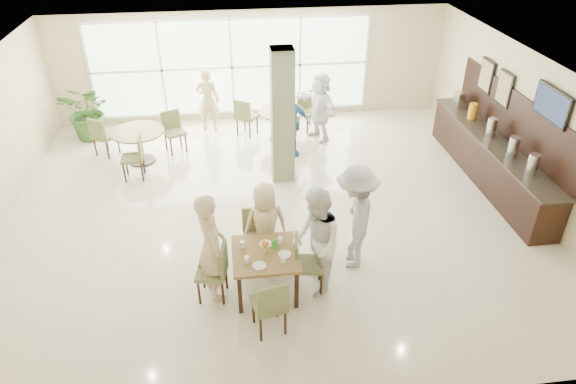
{
  "coord_description": "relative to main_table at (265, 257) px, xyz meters",
  "views": [
    {
      "loc": [
        -0.74,
        -8.35,
        5.57
      ],
      "look_at": [
        0.2,
        -1.2,
        1.1
      ],
      "focal_mm": 32.0,
      "sensor_mm": 36.0,
      "label": 1
    }
  ],
  "objects": [
    {
      "name": "ground",
      "position": [
        0.29,
        2.31,
        -0.66
      ],
      "size": [
        10.0,
        10.0,
        0.0
      ],
      "primitive_type": "plane",
      "color": "beige",
      "rests_on": "ground"
    },
    {
      "name": "room_shell",
      "position": [
        0.29,
        2.31,
        1.04
      ],
      "size": [
        10.0,
        10.0,
        10.0
      ],
      "color": "white",
      "rests_on": "ground"
    },
    {
      "name": "window_bank",
      "position": [
        -0.21,
        6.77,
        0.74
      ],
      "size": [
        7.0,
        0.04,
        7.0
      ],
      "color": "silver",
      "rests_on": "ground"
    },
    {
      "name": "column",
      "position": [
        0.69,
        3.51,
        0.74
      ],
      "size": [
        0.45,
        0.45,
        2.8
      ],
      "primitive_type": "cube",
      "color": "#62704E",
      "rests_on": "ground"
    },
    {
      "name": "main_table",
      "position": [
        0.0,
        0.0,
        0.0
      ],
      "size": [
        0.99,
        0.99,
        0.75
      ],
      "color": "brown",
      "rests_on": "ground"
    },
    {
      "name": "round_table_left",
      "position": [
        -2.41,
        4.64,
        -0.07
      ],
      "size": [
        1.18,
        1.18,
        0.75
      ],
      "color": "brown",
      "rests_on": "ground"
    },
    {
      "name": "round_table_right",
      "position": [
        0.89,
        5.37,
        -0.08
      ],
      "size": [
        1.12,
        1.12,
        0.75
      ],
      "color": "brown",
      "rests_on": "ground"
    },
    {
      "name": "chairs_main_table",
      "position": [
        -0.06,
        -0.02,
        -0.19
      ],
      "size": [
        2.0,
        2.02,
        0.95
      ],
      "color": "#5C6638",
      "rests_on": "ground"
    },
    {
      "name": "chairs_table_left",
      "position": [
        -2.44,
        4.67,
        -0.19
      ],
      "size": [
        2.18,
        1.72,
        0.95
      ],
      "color": "#5C6638",
      "rests_on": "ground"
    },
    {
      "name": "chairs_table_right",
      "position": [
        0.86,
        5.34,
        -0.19
      ],
      "size": [
        2.19,
        2.0,
        0.95
      ],
      "color": "#5C6638",
      "rests_on": "ground"
    },
    {
      "name": "tabletop_clutter",
      "position": [
        0.01,
        -0.01,
        0.15
      ],
      "size": [
        0.76,
        0.7,
        0.21
      ],
      "color": "white",
      "rests_on": "main_table"
    },
    {
      "name": "buffet_counter",
      "position": [
        4.99,
        2.82,
        -0.11
      ],
      "size": [
        0.64,
        4.7,
        1.95
      ],
      "color": "black",
      "rests_on": "ground"
    },
    {
      "name": "wall_tv",
      "position": [
        5.23,
        1.71,
        1.49
      ],
      "size": [
        0.06,
        1.0,
        0.58
      ],
      "color": "black",
      "rests_on": "ground"
    },
    {
      "name": "framed_art_a",
      "position": [
        5.24,
        3.31,
        1.19
      ],
      "size": [
        0.05,
        0.55,
        0.7
      ],
      "color": "black",
      "rests_on": "ground"
    },
    {
      "name": "framed_art_b",
      "position": [
        5.24,
        4.11,
        1.19
      ],
      "size": [
        0.05,
        0.55,
        0.7
      ],
      "color": "black",
      "rests_on": "ground"
    },
    {
      "name": "potted_plant",
      "position": [
        -3.72,
        6.04,
        0.04
      ],
      "size": [
        1.66,
        1.66,
        1.4
      ],
      "primitive_type": "imported",
      "rotation": [
        0.0,
        0.0,
        -0.41
      ],
      "color": "#315C25",
      "rests_on": "ground"
    },
    {
      "name": "teen_left",
      "position": [
        -0.79,
        0.08,
        0.23
      ],
      "size": [
        0.6,
        0.75,
        1.78
      ],
      "primitive_type": "imported",
      "rotation": [
        0.0,
        0.0,
        1.87
      ],
      "color": "#CCB288",
      "rests_on": "ground"
    },
    {
      "name": "teen_far",
      "position": [
        0.07,
        0.71,
        0.09
      ],
      "size": [
        0.79,
        0.52,
        1.5
      ],
      "primitive_type": "imported",
      "rotation": [
        0.0,
        0.0,
        3.31
      ],
      "color": "#CCB288",
      "rests_on": "ground"
    },
    {
      "name": "teen_right",
      "position": [
        0.76,
        -0.03,
        0.23
      ],
      "size": [
        0.7,
        0.89,
        1.78
      ],
      "primitive_type": "imported",
      "rotation": [
        0.0,
        0.0,
        -1.54
      ],
      "color": "white",
      "rests_on": "ground"
    },
    {
      "name": "teen_standing",
      "position": [
        1.5,
        0.51,
        0.25
      ],
      "size": [
        0.97,
        1.32,
        1.82
      ],
      "primitive_type": "imported",
      "rotation": [
        0.0,
        0.0,
        -1.84
      ],
      "color": "#9D9DA0",
      "rests_on": "ground"
    },
    {
      "name": "adult_a",
      "position": [
        0.98,
        4.53,
        0.11
      ],
      "size": [
        0.97,
        0.65,
        1.54
      ],
      "primitive_type": "imported",
      "rotation": [
        0.0,
        0.0,
        0.16
      ],
      "color": "teal",
      "rests_on": "ground"
    },
    {
      "name": "adult_b",
      "position": [
        1.81,
        5.3,
        0.17
      ],
      "size": [
        1.23,
        1.68,
        1.66
      ],
      "primitive_type": "imported",
      "rotation": [
        0.0,
        0.0,
        -1.16
      ],
      "color": "white",
      "rests_on": "ground"
    },
    {
      "name": "adult_standing",
      "position": [
        -0.86,
        6.17,
        0.14
      ],
      "size": [
        0.66,
        0.51,
        1.59
      ],
      "primitive_type": "imported",
      "rotation": [
        0.0,
        0.0,
        2.89
      ],
      "color": "#CCB288",
      "rests_on": "ground"
    }
  ]
}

